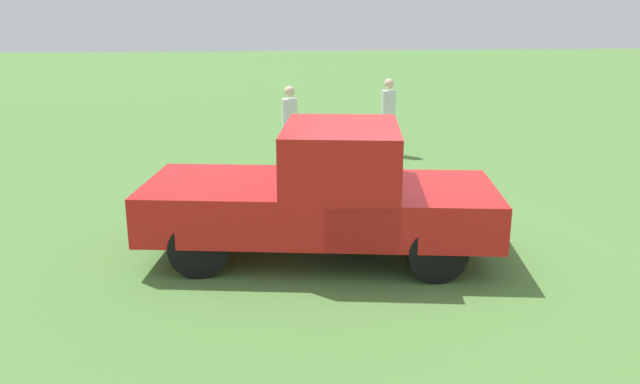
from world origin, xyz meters
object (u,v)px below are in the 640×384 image
object	(u,v)px
person_bystander	(388,112)
traffic_cone	(179,182)
pickup_truck	(329,191)
person_visitor	(290,122)

from	to	relation	value
person_bystander	traffic_cone	bearing A→B (deg)	-59.56
pickup_truck	traffic_cone	xyz separation A→B (m)	(2.32, -3.07, -0.65)
person_visitor	person_bystander	bearing A→B (deg)	-4.16
person_bystander	person_visitor	size ratio (longest dim) A/B	1.01
person_bystander	traffic_cone	size ratio (longest dim) A/B	3.11
person_bystander	person_visitor	bearing A→B (deg)	-70.07
pickup_truck	person_bystander	xyz separation A→B (m)	(-2.03, -6.10, 0.05)
person_visitor	traffic_cone	world-z (taller)	person_visitor
pickup_truck	person_bystander	distance (m)	6.43
person_bystander	traffic_cone	distance (m)	5.35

